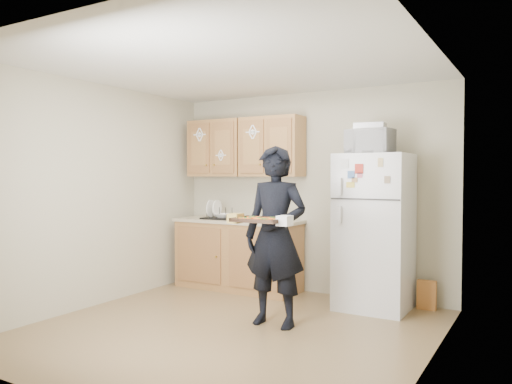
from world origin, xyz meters
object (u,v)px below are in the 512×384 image
at_px(baking_tray, 259,220).
at_px(microwave, 370,142).
at_px(refrigerator, 374,232).
at_px(person, 275,236).
at_px(dish_rack, 219,213).

bearing_deg(baking_tray, microwave, 64.11).
bearing_deg(refrigerator, person, -120.66).
relative_size(refrigerator, dish_rack, 4.10).
bearing_deg(dish_rack, refrigerator, 1.07).
bearing_deg(microwave, baking_tray, -111.18).
relative_size(refrigerator, microwave, 3.53).
bearing_deg(dish_rack, baking_tray, -44.48).
distance_m(refrigerator, dish_rack, 2.04).
xyz_separation_m(refrigerator, dish_rack, (-2.03, -0.04, 0.13)).
bearing_deg(baking_tray, refrigerator, 63.46).
xyz_separation_m(person, baking_tray, (-0.01, -0.30, 0.18)).
height_order(baking_tray, microwave, microwave).
xyz_separation_m(person, dish_rack, (-1.39, 1.05, 0.11)).
height_order(person, baking_tray, person).
xyz_separation_m(refrigerator, microwave, (-0.04, -0.05, 0.98)).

